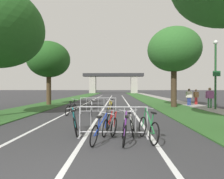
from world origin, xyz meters
TOP-DOWN VIEW (x-y plane):
  - grass_verge_left at (-5.75, 28.02)m, footprint 3.33×68.50m
  - grass_verge_right at (5.75, 28.02)m, footprint 3.33×68.50m
  - sidewalk_path_right at (8.28, 28.02)m, footprint 1.72×68.50m
  - lane_stripe_center at (0.00, 19.82)m, footprint 0.14×39.63m
  - lane_stripe_right_lane at (2.25, 19.82)m, footprint 0.14×39.63m
  - lane_stripe_left_lane at (-2.25, 19.82)m, footprint 0.14×39.63m
  - overpass_bridge at (0.00, 56.61)m, footprint 19.09×2.90m
  - tree_left_pine_near at (-5.60, 15.31)m, footprint 4.15×4.15m
  - tree_right_oak_near at (6.01, 13.35)m, footprint 4.50×4.50m
  - lamppost_with_sign at (8.51, 11.34)m, footprint 0.56×0.32m
  - crowd_barrier_nearest at (0.96, 3.39)m, footprint 2.35×0.49m
  - crowd_barrier_second at (-0.12, 9.13)m, footprint 2.34×0.46m
  - bicycle_black_0 at (-1.80, 8.74)m, footprint 0.60×1.60m
  - bicycle_blue_1 at (0.56, 2.87)m, footprint 0.69×1.70m
  - bicycle_silver_2 at (-0.50, 8.59)m, footprint 0.47×1.73m
  - bicycle_green_3 at (2.07, 3.04)m, footprint 0.55×1.71m
  - bicycle_white_4 at (1.63, 3.86)m, footprint 0.53×1.59m
  - bicycle_yellow_5 at (0.62, 9.51)m, footprint 0.53×1.65m
  - bicycle_purple_6 at (1.31, 2.81)m, footprint 0.51×1.59m
  - bicycle_red_7 at (0.86, 3.94)m, footprint 0.70×1.67m
  - bicycle_teal_8 at (-0.45, 3.89)m, footprint 0.71×1.75m
  - pedestrian_strolling at (8.76, 15.36)m, footprint 0.55×0.34m
  - pedestrian_in_red_jacket at (7.79, 14.57)m, footprint 0.59×0.28m
  - pedestrian_waiting at (8.53, 12.23)m, footprint 0.60×0.38m

SIDE VIEW (x-z plane):
  - lane_stripe_center at x=0.00m, z-range 0.00..0.01m
  - lane_stripe_right_lane at x=2.25m, z-range 0.00..0.01m
  - lane_stripe_left_lane at x=-2.25m, z-range 0.00..0.01m
  - grass_verge_left at x=-5.75m, z-range 0.00..0.05m
  - grass_verge_right at x=5.75m, z-range 0.00..0.05m
  - sidewalk_path_right at x=8.28m, z-range 0.00..0.08m
  - bicycle_white_4 at x=1.63m, z-range -0.07..0.77m
  - bicycle_yellow_5 at x=0.62m, z-range -0.12..0.83m
  - bicycle_black_0 at x=-1.80m, z-range -0.13..0.85m
  - bicycle_blue_1 at x=0.56m, z-range -0.08..0.80m
  - bicycle_purple_6 at x=1.31m, z-range -0.12..0.84m
  - bicycle_red_7 at x=0.86m, z-range -0.09..0.83m
  - bicycle_silver_2 at x=-0.50m, z-range -0.08..0.85m
  - bicycle_teal_8 at x=-0.45m, z-range -0.10..0.86m
  - bicycle_green_3 at x=2.07m, z-range -0.14..0.91m
  - crowd_barrier_nearest at x=0.96m, z-range 0.00..1.05m
  - crowd_barrier_second at x=-0.12m, z-range 0.00..1.05m
  - pedestrian_strolling at x=8.76m, z-range 0.17..1.71m
  - pedestrian_in_red_jacket at x=7.79m, z-range 0.17..1.79m
  - pedestrian_waiting at x=8.53m, z-range 0.19..1.89m
  - lamppost_with_sign at x=8.51m, z-range 0.50..5.77m
  - overpass_bridge at x=0.00m, z-range 1.13..7.46m
  - tree_left_pine_near at x=-5.60m, z-range 1.33..7.59m
  - tree_right_oak_near at x=6.01m, z-range 1.51..8.41m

